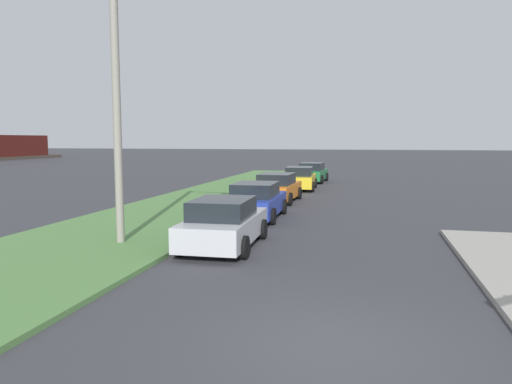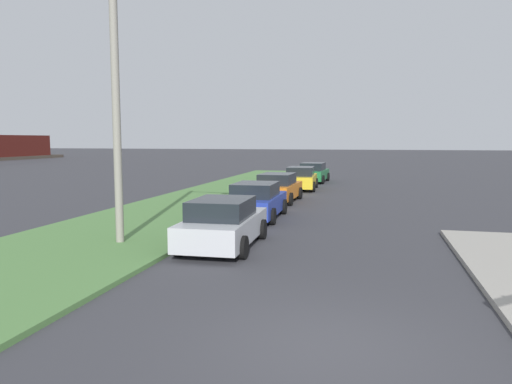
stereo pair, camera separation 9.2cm
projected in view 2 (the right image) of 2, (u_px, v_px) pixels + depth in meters
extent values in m
plane|color=#38383D|center=(328.00, 348.00, 7.42)|extent=(300.00, 300.00, 0.00)
cube|color=#517F42|center=(151.00, 220.00, 18.90)|extent=(60.00, 6.00, 0.12)
cube|color=#B2B5BA|center=(224.00, 228.00, 14.39)|extent=(4.35, 1.92, 0.70)
cube|color=black|center=(222.00, 208.00, 14.13)|extent=(2.25, 1.66, 0.55)
cylinder|color=black|center=(209.00, 227.00, 15.92)|extent=(0.65, 0.24, 0.64)
cylinder|color=black|center=(262.00, 229.00, 15.55)|extent=(0.65, 0.24, 0.64)
cylinder|color=black|center=(179.00, 244.00, 13.29)|extent=(0.65, 0.24, 0.64)
cylinder|color=black|center=(242.00, 247.00, 12.92)|extent=(0.65, 0.24, 0.64)
cube|color=#23389E|center=(257.00, 204.00, 19.61)|extent=(4.33, 1.88, 0.70)
cube|color=black|center=(255.00, 190.00, 19.35)|extent=(2.23, 1.64, 0.55)
cylinder|color=black|center=(243.00, 206.00, 21.15)|extent=(0.64, 0.23, 0.64)
cylinder|color=black|center=(284.00, 207.00, 20.76)|extent=(0.64, 0.23, 0.64)
cylinder|color=black|center=(226.00, 215.00, 18.52)|extent=(0.64, 0.23, 0.64)
cylinder|color=black|center=(272.00, 216.00, 18.14)|extent=(0.64, 0.23, 0.64)
cube|color=orange|center=(278.00, 191.00, 24.91)|extent=(4.35, 1.91, 0.70)
cube|color=black|center=(277.00, 179.00, 24.65)|extent=(2.24, 1.66, 0.55)
cylinder|color=black|center=(267.00, 192.00, 26.47)|extent=(0.65, 0.24, 0.64)
cylinder|color=black|center=(300.00, 193.00, 26.00)|extent=(0.65, 0.24, 0.64)
cylinder|color=black|center=(254.00, 198.00, 23.87)|extent=(0.65, 0.24, 0.64)
cylinder|color=black|center=(290.00, 199.00, 23.41)|extent=(0.65, 0.24, 0.64)
cube|color=gold|center=(301.00, 181.00, 30.96)|extent=(4.39, 2.02, 0.70)
cube|color=black|center=(301.00, 171.00, 30.70)|extent=(2.28, 1.71, 0.55)
cylinder|color=black|center=(289.00, 183.00, 32.47)|extent=(0.65, 0.25, 0.64)
cylinder|color=black|center=(316.00, 183.00, 32.15)|extent=(0.65, 0.25, 0.64)
cylinder|color=black|center=(284.00, 186.00, 29.84)|extent=(0.65, 0.25, 0.64)
cylinder|color=black|center=(313.00, 187.00, 29.51)|extent=(0.65, 0.25, 0.64)
cube|color=#1E6B38|center=(313.00, 175.00, 36.36)|extent=(4.38, 2.00, 0.70)
cube|color=black|center=(313.00, 166.00, 36.10)|extent=(2.27, 1.70, 0.55)
cylinder|color=black|center=(305.00, 176.00, 37.92)|extent=(0.65, 0.25, 0.64)
cylinder|color=black|center=(328.00, 177.00, 37.42)|extent=(0.65, 0.25, 0.64)
cylinder|color=black|center=(298.00, 179.00, 35.35)|extent=(0.65, 0.25, 0.64)
cylinder|color=black|center=(323.00, 180.00, 34.84)|extent=(0.65, 0.25, 0.64)
cube|color=#511914|center=(14.00, 146.00, 78.03)|extent=(14.00, 3.00, 3.40)
cylinder|color=gray|center=(117.00, 121.00, 14.21)|extent=(0.24, 0.24, 7.50)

